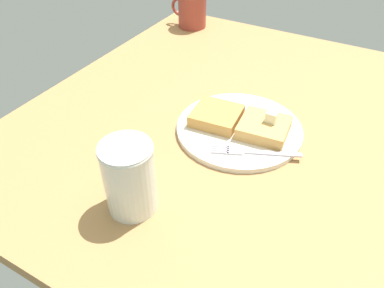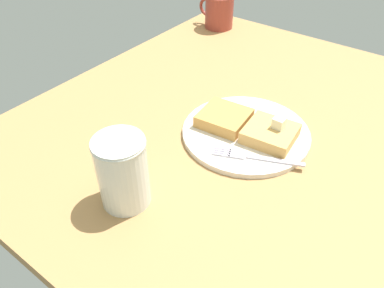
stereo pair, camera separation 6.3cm
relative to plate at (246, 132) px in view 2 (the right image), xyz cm
name	(u,v)px [view 2 (the right image)]	position (x,y,z in cm)	size (l,w,h in cm)	color
table_surface	(266,133)	(-2.27, -4.32, -1.88)	(92.23, 92.23, 2.62)	#A97C49
plate	(246,132)	(0.00, 0.00, 0.00)	(24.22, 24.22, 1.04)	silver
toast_slice_left	(270,133)	(-4.71, -0.47, 1.66)	(8.90, 8.54, 2.38)	tan
toast_slice_middle	(224,118)	(4.71, 0.47, 1.66)	(8.90, 8.54, 2.38)	#C88F46
butter_pat_primary	(279,123)	(-5.60, -1.39, 3.87)	(2.04, 1.83, 2.04)	#F2EECA
fork	(252,157)	(-4.77, 6.11, 0.65)	(15.27, 7.64, 0.36)	silver
syrup_jar	(123,174)	(6.61, 25.49, 4.82)	(7.85, 7.85, 11.82)	#54290A
coffee_mug	(219,11)	(33.50, -40.70, 4.05)	(11.17, 8.20, 9.20)	#98392E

